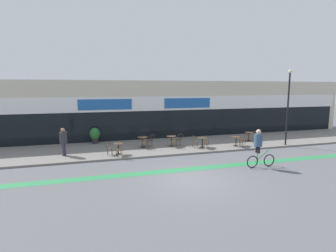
{
  "coord_description": "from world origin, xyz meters",
  "views": [
    {
      "loc": [
        -4.59,
        -11.46,
        4.48
      ],
      "look_at": [
        0.88,
        7.16,
        1.6
      ],
      "focal_mm": 28.0,
      "sensor_mm": 36.0,
      "label": 1
    }
  ],
  "objects": [
    {
      "name": "cafe_chair_2_near",
      "position": [
        1.06,
        6.23,
        0.64
      ],
      "size": [
        0.41,
        0.58,
        0.9
      ],
      "rotation": [
        0.0,
        0.0,
        1.55
      ],
      "color": "#4C3823",
      "rests_on": "sidewalk_slab"
    },
    {
      "name": "cafe_chair_0_side",
      "position": [
        -3.63,
        5.48,
        0.64
      ],
      "size": [
        0.58,
        0.4,
        0.9
      ],
      "rotation": [
        0.0,
        0.0,
        0.01
      ],
      "color": "#4C3823",
      "rests_on": "sidewalk_slab"
    },
    {
      "name": "cyclist_0",
      "position": [
        4.3,
        0.8,
        1.26
      ],
      "size": [
        1.8,
        0.48,
        2.18
      ],
      "rotation": [
        0.0,
        0.0,
        0.01
      ],
      "color": "black",
      "rests_on": "ground"
    },
    {
      "name": "ground_plane",
      "position": [
        0.0,
        0.0,
        0.0
      ],
      "size": [
        120.0,
        120.0,
        0.0
      ],
      "primitive_type": "plane",
      "color": "#5B5B60"
    },
    {
      "name": "planter_pot",
      "position": [
        -4.41,
        9.48,
        0.8
      ],
      "size": [
        0.79,
        0.79,
        1.23
      ],
      "color": "#232326",
      "rests_on": "sidewalk_slab"
    },
    {
      "name": "cafe_chair_5_near",
      "position": [
        7.76,
        6.32,
        0.64
      ],
      "size": [
        0.44,
        0.59,
        0.9
      ],
      "rotation": [
        0.0,
        0.0,
        1.67
      ],
      "color": "#4C3823",
      "rests_on": "sidewalk_slab"
    },
    {
      "name": "cafe_chair_4_near",
      "position": [
        5.72,
        4.89,
        0.64
      ],
      "size": [
        0.44,
        0.59,
        0.9
      ],
      "rotation": [
        0.0,
        0.0,
        1.67
      ],
      "color": "#4C3823",
      "rests_on": "sidewalk_slab"
    },
    {
      "name": "cafe_chair_1_near",
      "position": [
        -1.05,
        6.53,
        0.64
      ],
      "size": [
        0.43,
        0.59,
        0.9
      ],
      "rotation": [
        0.0,
        0.0,
        1.64
      ],
      "color": "#4C3823",
      "rests_on": "sidewalk_slab"
    },
    {
      "name": "cafe_chair_2_side",
      "position": [
        1.69,
        6.85,
        0.64
      ],
      "size": [
        0.59,
        0.44,
        0.9
      ],
      "rotation": [
        0.0,
        0.0,
        3.05
      ],
      "color": "#4C3823",
      "rests_on": "sidewalk_slab"
    },
    {
      "name": "bistro_table_1",
      "position": [
        -1.06,
        7.16,
        0.67
      ],
      "size": [
        0.77,
        0.77,
        0.76
      ],
      "color": "black",
      "rests_on": "sidewalk_slab"
    },
    {
      "name": "cafe_chair_3_near",
      "position": [
        3.12,
        5.23,
        0.64
      ],
      "size": [
        0.45,
        0.6,
        0.9
      ],
      "rotation": [
        0.0,
        0.0,
        1.45
      ],
      "color": "#4C3823",
      "rests_on": "sidewalk_slab"
    },
    {
      "name": "sidewalk_slab",
      "position": [
        0.0,
        7.25,
        0.06
      ],
      "size": [
        40.0,
        5.5,
        0.12
      ],
      "primitive_type": "cube",
      "color": "slate",
      "rests_on": "ground"
    },
    {
      "name": "lamp_post",
      "position": [
        9.56,
        4.81,
        3.35
      ],
      "size": [
        0.26,
        0.26,
        5.65
      ],
      "color": "black",
      "rests_on": "sidewalk_slab"
    },
    {
      "name": "bistro_table_2",
      "position": [
        1.06,
        6.86,
        0.67
      ],
      "size": [
        0.72,
        0.72,
        0.76
      ],
      "color": "black",
      "rests_on": "sidewalk_slab"
    },
    {
      "name": "bistro_table_5",
      "position": [
        7.76,
        6.95,
        0.63
      ],
      "size": [
        0.71,
        0.71,
        0.71
      ],
      "color": "black",
      "rests_on": "sidewalk_slab"
    },
    {
      "name": "storefront_facade",
      "position": [
        0.0,
        11.96,
        2.51
      ],
      "size": [
        40.0,
        4.06,
        5.04
      ],
      "color": "beige",
      "rests_on": "ground"
    },
    {
      "name": "cafe_chair_1_side",
      "position": [
        -0.43,
        7.16,
        0.64
      ],
      "size": [
        0.58,
        0.42,
        0.9
      ],
      "rotation": [
        0.0,
        0.0,
        3.18
      ],
      "color": "#4C3823",
      "rests_on": "sidewalk_slab"
    },
    {
      "name": "bistro_table_0",
      "position": [
        -3.0,
        5.48,
        0.64
      ],
      "size": [
        0.67,
        0.67,
        0.73
      ],
      "color": "black",
      "rests_on": "sidewalk_slab"
    },
    {
      "name": "cafe_chair_3_side",
      "position": [
        2.5,
        5.85,
        0.64
      ],
      "size": [
        0.59,
        0.44,
        0.9
      ],
      "rotation": [
        0.0,
        0.0,
        0.11
      ],
      "color": "#4C3823",
      "rests_on": "sidewalk_slab"
    },
    {
      "name": "cafe_chair_0_near",
      "position": [
        -2.99,
        4.86,
        0.64
      ],
      "size": [
        0.45,
        0.6,
        0.9
      ],
      "rotation": [
        0.0,
        0.0,
        1.7
      ],
      "color": "#4C3823",
      "rests_on": "sidewalk_slab"
    },
    {
      "name": "bike_lane_stripe",
      "position": [
        0.0,
        1.58,
        0.0
      ],
      "size": [
        36.0,
        0.7,
        0.01
      ],
      "primitive_type": "cube",
      "color": "#2D844C",
      "rests_on": "ground"
    },
    {
      "name": "pedestrian_near_end",
      "position": [
        -6.38,
        6.17,
        1.18
      ],
      "size": [
        0.58,
        0.58,
        1.79
      ],
      "rotation": [
        0.0,
        0.0,
        2.84
      ],
      "color": "#382D47",
      "rests_on": "sidewalk_slab"
    },
    {
      "name": "cafe_chair_4_side",
      "position": [
        6.34,
        5.52,
        0.64
      ],
      "size": [
        0.58,
        0.42,
        0.9
      ],
      "rotation": [
        0.0,
        0.0,
        3.19
      ],
      "color": "#4C3823",
      "rests_on": "sidewalk_slab"
    },
    {
      "name": "bistro_table_4",
      "position": [
        5.71,
        5.52,
        0.63
      ],
      "size": [
        0.72,
        0.72,
        0.71
      ],
      "color": "black",
      "rests_on": "sidewalk_slab"
    },
    {
      "name": "bistro_table_3",
      "position": [
        3.13,
        5.85,
        0.62
      ],
      "size": [
        0.73,
        0.73,
        0.7
      ],
      "color": "black",
      "rests_on": "sidewalk_slab"
    }
  ]
}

